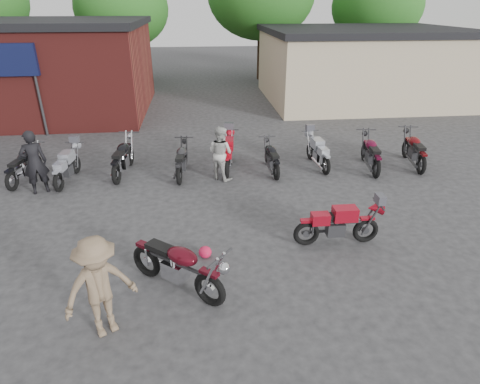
{
  "coord_description": "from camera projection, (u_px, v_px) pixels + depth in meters",
  "views": [
    {
      "loc": [
        -0.46,
        -6.86,
        5.03
      ],
      "look_at": [
        0.46,
        1.73,
        0.9
      ],
      "focal_mm": 30.0,
      "sensor_mm": 36.0,
      "label": 1
    }
  ],
  "objects": [
    {
      "name": "tree_2",
      "position": [
        261.0,
        11.0,
        26.59
      ],
      "size": [
        7.04,
        7.04,
        8.8
      ],
      "primitive_type": null,
      "color": "#1B5A18",
      "rests_on": "ground"
    },
    {
      "name": "tree_3",
      "position": [
        375.0,
        21.0,
        27.61
      ],
      "size": [
        6.08,
        6.08,
        7.6
      ],
      "primitive_type": null,
      "color": "#1B5A18",
      "rests_on": "ground"
    },
    {
      "name": "row_bike_0",
      "position": [
        24.0,
        164.0,
        12.17
      ],
      "size": [
        0.93,
        1.97,
        1.1
      ],
      "primitive_type": null,
      "rotation": [
        0.0,
        0.0,
        1.41
      ],
      "color": "black",
      "rests_on": "ground"
    },
    {
      "name": "row_bike_4",
      "position": [
        228.0,
        152.0,
        13.02
      ],
      "size": [
        0.93,
        2.13,
        1.2
      ],
      "primitive_type": null,
      "rotation": [
        0.0,
        0.0,
        1.45
      ],
      "color": "red",
      "rests_on": "ground"
    },
    {
      "name": "row_bike_2",
      "position": [
        123.0,
        156.0,
        12.64
      ],
      "size": [
        0.94,
        2.19,
        1.23
      ],
      "primitive_type": null,
      "rotation": [
        0.0,
        0.0,
        1.45
      ],
      "color": "black",
      "rests_on": "ground"
    },
    {
      "name": "row_bike_5",
      "position": [
        272.0,
        156.0,
        12.84
      ],
      "size": [
        0.67,
        1.83,
        1.05
      ],
      "primitive_type": null,
      "rotation": [
        0.0,
        0.0,
        1.61
      ],
      "color": "black",
      "rests_on": "ground"
    },
    {
      "name": "helmet",
      "position": [
        205.0,
        252.0,
        8.64
      ],
      "size": [
        0.31,
        0.31,
        0.26
      ],
      "primitive_type": "ellipsoid",
      "rotation": [
        0.0,
        0.0,
        0.1
      ],
      "color": "red",
      "rests_on": "ground"
    },
    {
      "name": "person_tan",
      "position": [
        100.0,
        287.0,
        6.37
      ],
      "size": [
        1.36,
        1.18,
        1.82
      ],
      "primitive_type": "imported",
      "rotation": [
        0.0,
        0.0,
        0.53
      ],
      "color": "#78624A",
      "rests_on": "ground"
    },
    {
      "name": "brick_building",
      "position": [
        17.0,
        71.0,
        19.2
      ],
      "size": [
        12.0,
        8.0,
        4.0
      ],
      "primitive_type": "cube",
      "color": "maroon",
      "rests_on": "ground"
    },
    {
      "name": "row_bike_6",
      "position": [
        318.0,
        151.0,
        13.24
      ],
      "size": [
        0.79,
        1.95,
        1.1
      ],
      "primitive_type": null,
      "rotation": [
        0.0,
        0.0,
        1.66
      ],
      "color": "#989CA6",
      "rests_on": "ground"
    },
    {
      "name": "ground",
      "position": [
        227.0,
        267.0,
        8.36
      ],
      "size": [
        90.0,
        90.0,
        0.0
      ],
      "primitive_type": "plane",
      "color": "#2D2D2F"
    },
    {
      "name": "person_light",
      "position": [
        220.0,
        153.0,
        12.2
      ],
      "size": [
        1.03,
        1.01,
        1.67
      ],
      "primitive_type": "imported",
      "rotation": [
        0.0,
        0.0,
        2.42
      ],
      "color": "#B6B6B2",
      "rests_on": "ground"
    },
    {
      "name": "person_dark",
      "position": [
        34.0,
        162.0,
        11.25
      ],
      "size": [
        0.8,
        0.67,
        1.86
      ],
      "primitive_type": "imported",
      "rotation": [
        0.0,
        0.0,
        3.54
      ],
      "color": "black",
      "rests_on": "ground"
    },
    {
      "name": "row_bike_1",
      "position": [
        67.0,
        165.0,
        12.13
      ],
      "size": [
        0.81,
        1.94,
        1.09
      ],
      "primitive_type": null,
      "rotation": [
        0.0,
        0.0,
        1.47
      ],
      "color": "#91939E",
      "rests_on": "ground"
    },
    {
      "name": "tree_1",
      "position": [
        123.0,
        23.0,
        26.02
      ],
      "size": [
        5.92,
        5.92,
        7.4
      ],
      "primitive_type": null,
      "color": "#1B5A18",
      "rests_on": "ground"
    },
    {
      "name": "vintage_motorcycle",
      "position": [
        177.0,
        263.0,
        7.44
      ],
      "size": [
        2.13,
        1.92,
        1.26
      ],
      "primitive_type": null,
      "rotation": [
        0.0,
        0.0,
        -0.68
      ],
      "color": "#4B0914",
      "rests_on": "ground"
    },
    {
      "name": "row_bike_8",
      "position": [
        414.0,
        148.0,
        13.32
      ],
      "size": [
        1.01,
        2.15,
        1.2
      ],
      "primitive_type": null,
      "rotation": [
        0.0,
        0.0,
        1.41
      ],
      "color": "#5A0B0F",
      "rests_on": "ground"
    },
    {
      "name": "stucco_building",
      "position": [
        360.0,
        67.0,
        21.88
      ],
      "size": [
        10.0,
        8.0,
        3.5
      ],
      "primitive_type": "cube",
      "color": "tan",
      "rests_on": "ground"
    },
    {
      "name": "row_bike_7",
      "position": [
        371.0,
        151.0,
        13.04
      ],
      "size": [
        0.98,
        2.14,
        1.19
      ],
      "primitive_type": null,
      "rotation": [
        0.0,
        0.0,
        1.42
      ],
      "color": "#530A24",
      "rests_on": "ground"
    },
    {
      "name": "sportbike",
      "position": [
        339.0,
        222.0,
        8.96
      ],
      "size": [
        1.9,
        0.65,
        1.1
      ],
      "primitive_type": null,
      "rotation": [
        0.0,
        0.0,
        -0.01
      ],
      "color": "maroon",
      "rests_on": "ground"
    },
    {
      "name": "row_bike_3",
      "position": [
        182.0,
        159.0,
        12.56
      ],
      "size": [
        0.81,
        1.96,
        1.11
      ],
      "primitive_type": null,
      "rotation": [
        0.0,
        0.0,
        1.48
      ],
      "color": "#242426",
      "rests_on": "ground"
    }
  ]
}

